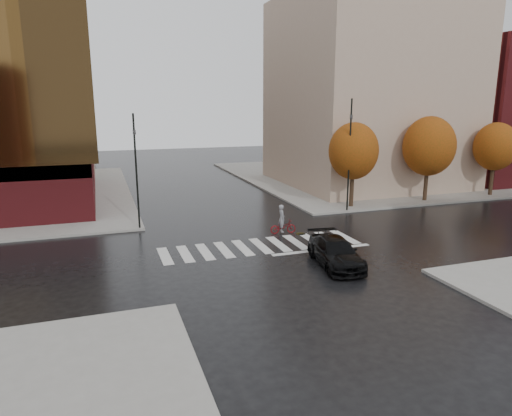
{
  "coord_description": "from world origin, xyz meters",
  "views": [
    {
      "loc": [
        -8.5,
        -23.19,
        8.05
      ],
      "look_at": [
        0.09,
        1.61,
        2.0
      ],
      "focal_mm": 32.0,
      "sensor_mm": 36.0,
      "label": 1
    }
  ],
  "objects_px": {
    "sedan": "(335,252)",
    "traffic_light_nw": "(136,164)",
    "traffic_light_ne": "(350,146)",
    "fire_hydrant": "(80,213)",
    "cyclist": "(283,224)"
  },
  "relations": [
    {
      "from": "sedan",
      "to": "cyclist",
      "type": "height_order",
      "value": "cyclist"
    },
    {
      "from": "sedan",
      "to": "traffic_light_nw",
      "type": "bearing_deg",
      "value": 139.56
    },
    {
      "from": "traffic_light_ne",
      "to": "fire_hydrant",
      "type": "bearing_deg",
      "value": -10.46
    },
    {
      "from": "cyclist",
      "to": "traffic_light_ne",
      "type": "relative_size",
      "value": 0.23
    },
    {
      "from": "traffic_light_nw",
      "to": "fire_hydrant",
      "type": "bearing_deg",
      "value": -113.58
    },
    {
      "from": "sedan",
      "to": "cyclist",
      "type": "distance_m",
      "value": 6.24
    },
    {
      "from": "traffic_light_nw",
      "to": "traffic_light_ne",
      "type": "xyz_separation_m",
      "value": [
        15.3,
        0.0,
        0.65
      ]
    },
    {
      "from": "traffic_light_nw",
      "to": "fire_hydrant",
      "type": "xyz_separation_m",
      "value": [
        -3.7,
        3.7,
        -3.72
      ]
    },
    {
      "from": "sedan",
      "to": "traffic_light_ne",
      "type": "distance_m",
      "value": 12.69
    },
    {
      "from": "cyclist",
      "to": "traffic_light_nw",
      "type": "height_order",
      "value": "traffic_light_nw"
    },
    {
      "from": "sedan",
      "to": "traffic_light_nw",
      "type": "relative_size",
      "value": 0.64
    },
    {
      "from": "traffic_light_ne",
      "to": "fire_hydrant",
      "type": "height_order",
      "value": "traffic_light_ne"
    },
    {
      "from": "cyclist",
      "to": "fire_hydrant",
      "type": "height_order",
      "value": "cyclist"
    },
    {
      "from": "cyclist",
      "to": "traffic_light_nw",
      "type": "distance_m",
      "value": 9.98
    },
    {
      "from": "cyclist",
      "to": "traffic_light_ne",
      "type": "xyz_separation_m",
      "value": [
        6.83,
        3.8,
        4.32
      ]
    }
  ]
}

